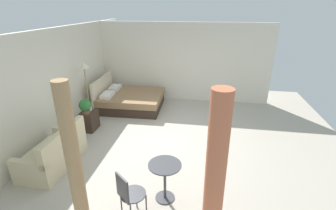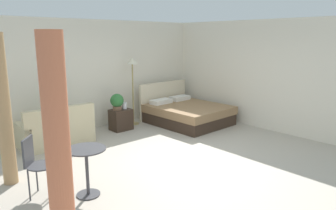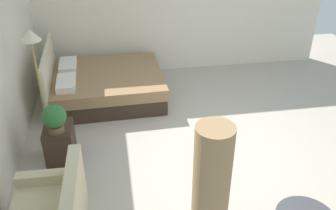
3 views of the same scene
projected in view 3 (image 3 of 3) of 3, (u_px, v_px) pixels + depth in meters
name	position (u px, v px, depth m)	size (l,w,h in m)	color
ground_plane	(218.00, 150.00, 5.79)	(9.23, 9.15, 0.02)	#B2A899
wall_right	(182.00, 5.00, 7.72)	(0.12, 6.15, 2.80)	silver
bed	(104.00, 85.00, 7.06)	(1.82, 2.12, 1.06)	#38281E
nightstand	(60.00, 142.00, 5.49)	(0.52, 0.41, 0.54)	#38281E
potted_plant	(54.00, 118.00, 5.16)	(0.34, 0.34, 0.42)	brown
vase	(58.00, 118.00, 5.42)	(0.12, 0.12, 0.17)	silver
floor_lamp	(33.00, 53.00, 5.34)	(0.30, 0.30, 1.82)	#99844C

